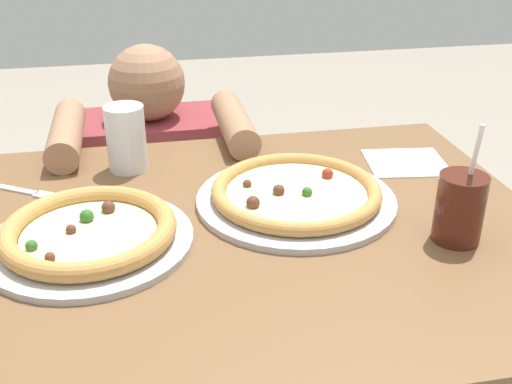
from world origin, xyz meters
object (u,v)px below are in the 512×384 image
water_cup_clear (126,137)px  diner_seated (158,228)px  pizza_near (89,234)px  pizza_far (296,194)px  drink_cup_colored (460,208)px  fork (16,190)px

water_cup_clear → diner_seated: bearing=81.0°
diner_seated → pizza_near: bearing=-100.7°
pizza_far → water_cup_clear: water_cup_clear is taller
drink_cup_colored → water_cup_clear: drink_cup_colored is taller
pizza_near → fork: pizza_near is taller
pizza_near → diner_seated: diner_seated is taller
pizza_near → pizza_far: (0.36, 0.08, -0.00)m
pizza_far → pizza_near: bearing=-168.1°
water_cup_clear → diner_seated: size_ratio=0.15×
pizza_far → fork: pizza_far is taller
drink_cup_colored → fork: size_ratio=1.11×
pizza_far → diner_seated: (-0.24, 0.57, -0.36)m
pizza_near → pizza_far: size_ratio=0.91×
water_cup_clear → fork: size_ratio=0.73×
pizza_far → water_cup_clear: size_ratio=2.73×
pizza_near → water_cup_clear: size_ratio=2.50×
pizza_near → water_cup_clear: (0.06, 0.29, 0.05)m
pizza_far → fork: 0.53m
diner_seated → drink_cup_colored: bearing=-57.9°
water_cup_clear → diner_seated: (0.06, 0.35, -0.41)m
water_cup_clear → fork: 0.23m
drink_cup_colored → water_cup_clear: (-0.52, 0.39, 0.01)m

